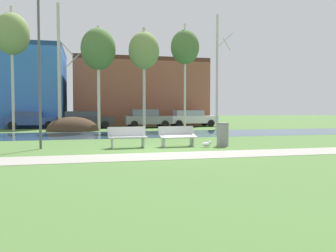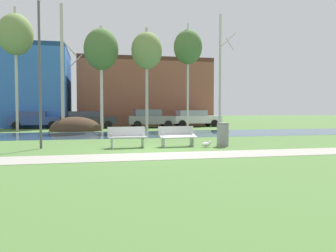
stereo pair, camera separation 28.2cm
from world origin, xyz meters
The scene contains 21 objects.
ground_plane centered at (0.00, 10.00, 0.00)m, with size 120.00×120.00×0.00m, color #476B33.
paved_path_strip centered at (0.00, -1.78, 0.01)m, with size 60.00×1.87×0.01m, color gray.
river_band centered at (0.00, 8.75, 0.00)m, with size 80.00×6.26×0.01m, color #33516B.
soil_mound centered at (-3.68, 13.42, 0.00)m, with size 3.80×2.75×2.10m, color #423021.
bench_left centered at (-1.09, 1.14, 0.47)m, with size 1.63×0.67×0.87m.
bench_right centered at (1.08, 1.14, 0.47)m, with size 1.63×0.66×0.87m.
trash_bin centered at (3.05, 0.84, 0.53)m, with size 0.54×0.54×1.02m.
seagull centered at (2.21, 0.57, 0.13)m, with size 0.47×0.17×0.27m.
streetlamp centered at (-4.58, 1.54, 4.09)m, with size 0.32×0.32×6.27m.
birch_far_left centered at (-7.89, 14.09, 7.03)m, with size 2.52×2.52×9.07m.
birch_left centered at (-4.55, 13.41, 4.70)m, with size 1.59×2.50×9.32m.
birch_center_left centered at (-1.76, 13.27, 6.05)m, with size 2.58×2.58×7.81m.
birch_center centered at (1.60, 12.73, 5.98)m, with size 2.32×2.32×7.74m.
birch_center_right centered at (5.04, 13.51, 6.53)m, with size 2.27×2.27×8.42m.
birch_right centered at (7.49, 12.69, 4.64)m, with size 1.42×2.39×9.07m.
parked_van_nearest_blue centered at (-7.16, 17.39, 0.76)m, with size 4.24×2.10×1.43m.
parked_sedan_second_dark centered at (-2.80, 16.84, 0.77)m, with size 4.71×2.18×1.44m.
parked_hatch_third_grey centered at (2.50, 16.67, 0.83)m, with size 4.11×2.04×1.59m.
parked_wagon_fourth_white centered at (6.83, 17.53, 0.80)m, with size 4.71×2.03×1.51m.
building_blue_store centered at (-10.05, 22.49, 3.69)m, with size 10.76×9.70×7.37m.
building_brick_low centered at (2.80, 23.84, 3.34)m, with size 13.21×8.81×6.68m.
Camera 2 is at (-2.57, -13.44, 1.61)m, focal length 37.23 mm.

